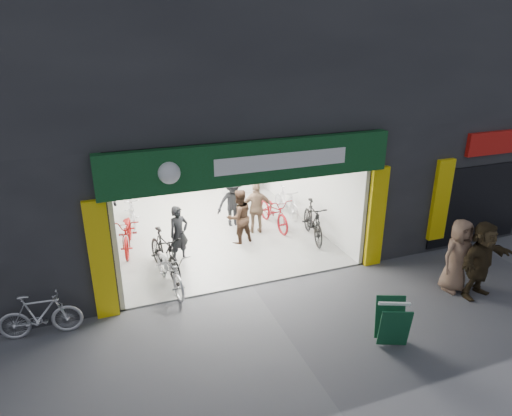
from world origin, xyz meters
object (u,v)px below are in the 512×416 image
bike_left_front (170,269)px  sandwich_board (392,322)px  bike_right_front (313,221)px  parked_bike (40,315)px  pedestrian_near (458,255)px

bike_left_front → sandwich_board: (3.57, -3.49, -0.02)m
bike_right_front → parked_bike: size_ratio=1.20×
pedestrian_near → sandwich_board: 2.82m
bike_right_front → pedestrian_near: size_ratio=1.07×
pedestrian_near → sandwich_board: pedestrian_near is taller
bike_left_front → pedestrian_near: bearing=-28.7°
bike_left_front → parked_bike: bike_left_front is taller
bike_left_front → bike_right_front: 4.47m
parked_bike → pedestrian_near: (8.81, -1.45, 0.40)m
bike_right_front → pedestrian_near: bearing=-51.5°
parked_bike → sandwich_board: bearing=-107.0°
parked_bike → pedestrian_near: pedestrian_near is taller
pedestrian_near → sandwich_board: bearing=-162.4°
bike_left_front → parked_bike: 2.85m
bike_right_front → parked_bike: bike_right_front is taller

